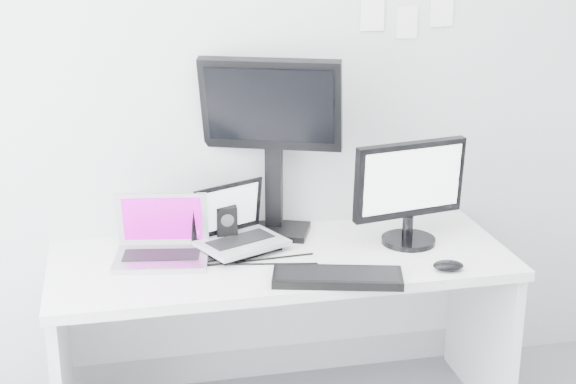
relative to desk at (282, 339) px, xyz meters
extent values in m
plane|color=#BBBDBF|center=(0.00, 0.35, 0.99)|extent=(3.60, 0.00, 3.60)
cube|color=white|center=(0.00, 0.00, 0.00)|extent=(1.80, 0.70, 0.73)
cube|color=#AFAFB3|center=(-0.47, 0.04, 0.50)|extent=(0.40, 0.32, 0.27)
cube|color=black|center=(-0.19, 0.18, 0.45)|extent=(0.08, 0.08, 0.17)
cube|color=#ABADB3|center=(-0.14, 0.08, 0.50)|extent=(0.40, 0.36, 0.27)
cube|color=black|center=(0.01, 0.25, 0.75)|extent=(0.60, 0.39, 0.77)
cube|color=black|center=(0.53, 0.03, 0.58)|extent=(0.51, 0.31, 0.44)
cube|color=black|center=(0.15, -0.28, 0.38)|extent=(0.50, 0.28, 0.03)
ellipsoid|color=black|center=(0.58, -0.27, 0.38)|extent=(0.13, 0.10, 0.04)
cube|color=white|center=(0.45, 0.34, 1.26)|extent=(0.10, 0.00, 0.14)
cube|color=white|center=(0.60, 0.34, 1.22)|extent=(0.09, 0.00, 0.13)
cube|color=white|center=(0.75, 0.34, 1.26)|extent=(0.10, 0.00, 0.14)
camera|label=1|loc=(-0.62, -3.03, 1.65)|focal=53.20mm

